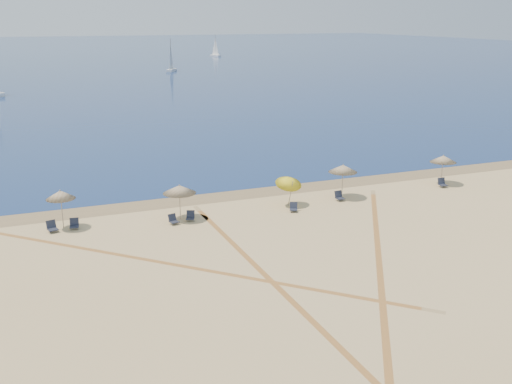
{
  "coord_description": "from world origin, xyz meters",
  "views": [
    {
      "loc": [
        -14.35,
        -17.02,
        13.27
      ],
      "look_at": [
        0.0,
        20.0,
        1.3
      ],
      "focal_mm": 40.95,
      "sensor_mm": 36.0,
      "label": 1
    }
  ],
  "objects_px": {
    "chair_2": "(52,227)",
    "chair_7": "(339,196)",
    "umbrella_2": "(179,189)",
    "chair_8": "(442,183)",
    "chair_4": "(173,220)",
    "umbrella_1": "(60,195)",
    "umbrella_4": "(343,169)",
    "chair_5": "(190,216)",
    "sailboat_2": "(171,61)",
    "chair_6": "(294,207)",
    "umbrella_3": "(289,181)",
    "sailboat_1": "(215,50)",
    "chair_3": "(74,224)",
    "umbrella_5": "(443,159)"
  },
  "relations": [
    {
      "from": "umbrella_3",
      "to": "chair_2",
      "type": "xyz_separation_m",
      "value": [
        -16.39,
        0.59,
        -1.57
      ]
    },
    {
      "from": "chair_7",
      "to": "chair_2",
      "type": "bearing_deg",
      "value": 175.36
    },
    {
      "from": "chair_8",
      "to": "sailboat_1",
      "type": "xyz_separation_m",
      "value": [
        31.48,
        162.01,
        1.93
      ]
    },
    {
      "from": "chair_5",
      "to": "chair_7",
      "type": "relative_size",
      "value": 1.12
    },
    {
      "from": "umbrella_1",
      "to": "chair_5",
      "type": "height_order",
      "value": "umbrella_1"
    },
    {
      "from": "sailboat_2",
      "to": "chair_7",
      "type": "bearing_deg",
      "value": -68.72
    },
    {
      "from": "chair_3",
      "to": "chair_7",
      "type": "xyz_separation_m",
      "value": [
        19.11,
        -0.83,
        0.01
      ]
    },
    {
      "from": "umbrella_1",
      "to": "umbrella_3",
      "type": "xyz_separation_m",
      "value": [
        15.67,
        -1.0,
        -0.4
      ]
    },
    {
      "from": "umbrella_2",
      "to": "chair_2",
      "type": "distance_m",
      "value": 8.51
    },
    {
      "from": "chair_5",
      "to": "chair_7",
      "type": "distance_m",
      "value": 11.63
    },
    {
      "from": "umbrella_5",
      "to": "chair_2",
      "type": "distance_m",
      "value": 30.6
    },
    {
      "from": "chair_4",
      "to": "chair_5",
      "type": "distance_m",
      "value": 1.28
    },
    {
      "from": "umbrella_5",
      "to": "chair_6",
      "type": "bearing_deg",
      "value": -171.86
    },
    {
      "from": "sailboat_1",
      "to": "umbrella_2",
      "type": "bearing_deg",
      "value": -124.83
    },
    {
      "from": "chair_5",
      "to": "chair_6",
      "type": "distance_m",
      "value": 7.37
    },
    {
      "from": "chair_5",
      "to": "sailboat_2",
      "type": "bearing_deg",
      "value": 98.99
    },
    {
      "from": "chair_3",
      "to": "umbrella_1",
      "type": "bearing_deg",
      "value": 161.23
    },
    {
      "from": "umbrella_3",
      "to": "sailboat_1",
      "type": "xyz_separation_m",
      "value": [
        45.14,
        162.01,
        0.36
      ]
    },
    {
      "from": "chair_6",
      "to": "sailboat_1",
      "type": "relative_size",
      "value": 0.11
    },
    {
      "from": "chair_3",
      "to": "sailboat_2",
      "type": "height_order",
      "value": "sailboat_2"
    },
    {
      "from": "chair_6",
      "to": "sailboat_2",
      "type": "height_order",
      "value": "sailboat_2"
    },
    {
      "from": "chair_7",
      "to": "sailboat_2",
      "type": "bearing_deg",
      "value": 80.68
    },
    {
      "from": "chair_4",
      "to": "sailboat_2",
      "type": "bearing_deg",
      "value": 61.34
    },
    {
      "from": "chair_6",
      "to": "chair_7",
      "type": "distance_m",
      "value": 4.44
    },
    {
      "from": "umbrella_1",
      "to": "umbrella_4",
      "type": "distance_m",
      "value": 20.31
    },
    {
      "from": "umbrella_1",
      "to": "chair_8",
      "type": "xyz_separation_m",
      "value": [
        29.33,
        -1.0,
        -1.97
      ]
    },
    {
      "from": "umbrella_3",
      "to": "umbrella_4",
      "type": "bearing_deg",
      "value": 4.72
    },
    {
      "from": "chair_3",
      "to": "chair_7",
      "type": "relative_size",
      "value": 1.04
    },
    {
      "from": "chair_3",
      "to": "chair_5",
      "type": "bearing_deg",
      "value": -0.65
    },
    {
      "from": "chair_7",
      "to": "umbrella_4",
      "type": "bearing_deg",
      "value": 43.62
    },
    {
      "from": "chair_7",
      "to": "sailboat_1",
      "type": "xyz_separation_m",
      "value": [
        41.05,
        162.18,
        1.94
      ]
    },
    {
      "from": "umbrella_2",
      "to": "umbrella_1",
      "type": "bearing_deg",
      "value": 172.58
    },
    {
      "from": "sailboat_2",
      "to": "chair_4",
      "type": "bearing_deg",
      "value": -75.13
    },
    {
      "from": "chair_4",
      "to": "umbrella_2",
      "type": "bearing_deg",
      "value": 33.5
    },
    {
      "from": "chair_5",
      "to": "umbrella_3",
      "type": "bearing_deg",
      "value": 25.48
    },
    {
      "from": "chair_8",
      "to": "chair_4",
      "type": "bearing_deg",
      "value": -170.51
    },
    {
      "from": "chair_7",
      "to": "chair_8",
      "type": "height_order",
      "value": "chair_8"
    },
    {
      "from": "umbrella_2",
      "to": "sailboat_1",
      "type": "relative_size",
      "value": 0.33
    },
    {
      "from": "chair_2",
      "to": "chair_7",
      "type": "distance_m",
      "value": 20.5
    },
    {
      "from": "umbrella_5",
      "to": "umbrella_2",
      "type": "bearing_deg",
      "value": -178.1
    },
    {
      "from": "chair_2",
      "to": "chair_5",
      "type": "bearing_deg",
      "value": -22.57
    },
    {
      "from": "umbrella_1",
      "to": "chair_5",
      "type": "distance_m",
      "value": 8.52
    },
    {
      "from": "umbrella_1",
      "to": "chair_8",
      "type": "distance_m",
      "value": 29.41
    },
    {
      "from": "umbrella_3",
      "to": "sailboat_1",
      "type": "bearing_deg",
      "value": 74.43
    },
    {
      "from": "chair_4",
      "to": "chair_7",
      "type": "height_order",
      "value": "chair_7"
    },
    {
      "from": "umbrella_1",
      "to": "chair_6",
      "type": "bearing_deg",
      "value": -8.46
    },
    {
      "from": "umbrella_2",
      "to": "chair_7",
      "type": "bearing_deg",
      "value": -0.86
    },
    {
      "from": "umbrella_5",
      "to": "chair_3",
      "type": "relative_size",
      "value": 3.34
    },
    {
      "from": "umbrella_1",
      "to": "chair_5",
      "type": "xyz_separation_m",
      "value": [
        8.14,
        -1.5,
        -2.0
      ]
    },
    {
      "from": "umbrella_1",
      "to": "umbrella_2",
      "type": "xyz_separation_m",
      "value": [
        7.58,
        -0.99,
        -0.17
      ]
    }
  ]
}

